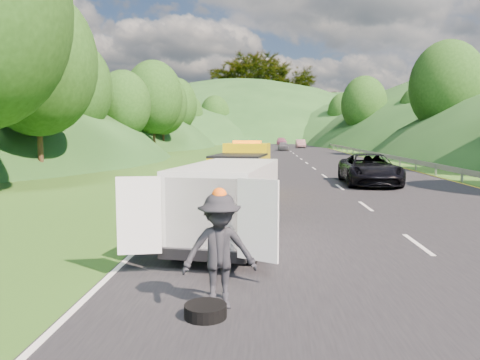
# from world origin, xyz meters

# --- Properties ---
(ground) EXTENTS (320.00, 320.00, 0.00)m
(ground) POSITION_xyz_m (0.00, 0.00, 0.00)
(ground) COLOR #38661E
(ground) RESTS_ON ground
(road_surface) EXTENTS (14.00, 200.00, 0.02)m
(road_surface) POSITION_xyz_m (3.00, 40.00, 0.01)
(road_surface) COLOR black
(road_surface) RESTS_ON ground
(guardrail) EXTENTS (0.06, 140.00, 1.52)m
(guardrail) POSITION_xyz_m (10.30, 52.50, 0.00)
(guardrail) COLOR gray
(guardrail) RESTS_ON ground
(tree_line_left) EXTENTS (14.00, 140.00, 14.00)m
(tree_line_left) POSITION_xyz_m (-19.00, 60.00, 0.00)
(tree_line_left) COLOR #295619
(tree_line_left) RESTS_ON ground
(tree_line_right) EXTENTS (14.00, 140.00, 14.00)m
(tree_line_right) POSITION_xyz_m (23.00, 60.00, 0.00)
(tree_line_right) COLOR #295619
(tree_line_right) RESTS_ON ground
(hills_backdrop) EXTENTS (201.00, 288.60, 44.00)m
(hills_backdrop) POSITION_xyz_m (6.50, 134.70, 0.00)
(hills_backdrop) COLOR #2D5B23
(hills_backdrop) RESTS_ON ground
(tow_truck) EXTENTS (2.74, 5.81, 2.41)m
(tow_truck) POSITION_xyz_m (-1.78, 7.38, 1.18)
(tow_truck) COLOR black
(tow_truck) RESTS_ON ground
(white_van) EXTENTS (3.32, 6.07, 2.05)m
(white_van) POSITION_xyz_m (-1.72, -2.19, 1.16)
(white_van) COLOR black
(white_van) RESTS_ON ground
(woman) EXTENTS (0.54, 0.66, 1.60)m
(woman) POSITION_xyz_m (-3.95, 0.46, 0.00)
(woman) COLOR silver
(woman) RESTS_ON ground
(child) EXTENTS (0.66, 0.64, 1.08)m
(child) POSITION_xyz_m (-2.23, -0.09, 0.00)
(child) COLOR #CABE6B
(child) RESTS_ON ground
(worker) EXTENTS (1.33, 0.95, 1.86)m
(worker) POSITION_xyz_m (-1.59, -6.44, 0.00)
(worker) COLOR black
(worker) RESTS_ON ground
(suitcase) EXTENTS (0.40, 0.25, 0.62)m
(suitcase) POSITION_xyz_m (-4.28, 0.25, 0.31)
(suitcase) COLOR #535640
(suitcase) RESTS_ON ground
(spare_tire) EXTENTS (0.66, 0.66, 0.20)m
(spare_tire) POSITION_xyz_m (-1.77, -6.85, 0.00)
(spare_tire) COLOR black
(spare_tire) RESTS_ON ground
(passing_suv) EXTENTS (2.93, 5.98, 1.64)m
(passing_suv) POSITION_xyz_m (4.77, 11.35, 0.00)
(passing_suv) COLOR black
(passing_suv) RESTS_ON ground
(dist_car_a) EXTENTS (1.52, 3.77, 1.28)m
(dist_car_a) POSITION_xyz_m (2.07, 54.81, 0.00)
(dist_car_a) COLOR #4C4C51
(dist_car_a) RESTS_ON ground
(dist_car_b) EXTENTS (1.49, 4.26, 1.40)m
(dist_car_b) POSITION_xyz_m (5.52, 66.48, 0.00)
(dist_car_b) COLOR #785052
(dist_car_b) RESTS_ON ground
(dist_car_c) EXTENTS (2.02, 4.97, 1.44)m
(dist_car_c) POSITION_xyz_m (3.00, 84.42, 0.00)
(dist_car_c) COLOR #924963
(dist_car_c) RESTS_ON ground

